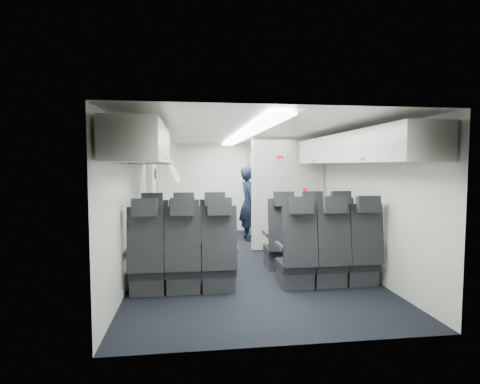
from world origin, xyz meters
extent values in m
cube|color=black|center=(0.00, 0.00, -0.01)|extent=(3.40, 6.00, 0.01)
cube|color=silver|center=(0.00, 0.00, 2.15)|extent=(3.40, 6.00, 0.01)
cube|color=silver|center=(0.00, 3.00, 1.07)|extent=(3.40, 0.01, 2.15)
cube|color=silver|center=(0.00, -3.00, 1.07)|extent=(3.40, 0.01, 2.15)
cube|color=silver|center=(-1.70, 0.00, 1.07)|extent=(0.01, 6.00, 2.15)
cube|color=silver|center=(1.70, 0.00, 1.07)|extent=(0.01, 6.00, 2.15)
cube|color=white|center=(0.00, 0.00, 2.11)|extent=(0.25, 5.52, 0.03)
cube|color=black|center=(-1.42, -0.45, 0.27)|extent=(0.44, 0.46, 0.12)
cube|color=#2D2D33|center=(-1.42, -0.45, 0.11)|extent=(0.42, 0.42, 0.22)
cube|color=black|center=(-1.42, -0.67, 0.72)|extent=(0.44, 0.20, 0.80)
cube|color=black|center=(-1.42, -0.72, 1.12)|extent=(0.30, 0.12, 0.23)
cube|color=#2D2D33|center=(-1.64, -0.48, 0.55)|extent=(0.05, 0.40, 0.06)
cube|color=#2D2D33|center=(-1.20, -0.48, 0.55)|extent=(0.05, 0.40, 0.06)
cube|color=black|center=(-0.97, -0.45, 0.27)|extent=(0.44, 0.46, 0.12)
cube|color=#2D2D33|center=(-0.97, -0.45, 0.11)|extent=(0.42, 0.42, 0.22)
cube|color=black|center=(-0.97, -0.67, 0.72)|extent=(0.44, 0.20, 0.80)
cube|color=black|center=(-0.97, -0.72, 1.12)|extent=(0.30, 0.12, 0.23)
cube|color=#2D2D33|center=(-1.19, -0.48, 0.55)|extent=(0.05, 0.40, 0.06)
cube|color=#2D2D33|center=(-0.75, -0.48, 0.55)|extent=(0.05, 0.40, 0.06)
cube|color=black|center=(-0.52, -0.45, 0.27)|extent=(0.44, 0.46, 0.12)
cube|color=#2D2D33|center=(-0.52, -0.45, 0.11)|extent=(0.42, 0.42, 0.22)
cube|color=black|center=(-0.52, -0.67, 0.72)|extent=(0.44, 0.20, 0.80)
cube|color=black|center=(-0.52, -0.72, 1.12)|extent=(0.30, 0.12, 0.23)
cube|color=#2D2D33|center=(-0.74, -0.48, 0.55)|extent=(0.05, 0.40, 0.06)
cube|color=#2D2D33|center=(-0.30, -0.48, 0.55)|extent=(0.05, 0.40, 0.06)
cube|color=black|center=(0.52, -0.45, 0.27)|extent=(0.44, 0.46, 0.12)
cube|color=#2D2D33|center=(0.52, -0.45, 0.11)|extent=(0.42, 0.42, 0.22)
cube|color=black|center=(0.52, -0.67, 0.72)|extent=(0.44, 0.20, 0.80)
cube|color=black|center=(0.52, -0.72, 1.12)|extent=(0.30, 0.12, 0.23)
cube|color=#2D2D33|center=(0.30, -0.48, 0.55)|extent=(0.05, 0.40, 0.06)
cube|color=#2D2D33|center=(0.74, -0.48, 0.55)|extent=(0.05, 0.40, 0.06)
cube|color=black|center=(0.97, -0.45, 0.27)|extent=(0.44, 0.46, 0.12)
cube|color=#2D2D33|center=(0.97, -0.45, 0.11)|extent=(0.42, 0.42, 0.22)
cube|color=black|center=(0.97, -0.67, 0.72)|extent=(0.44, 0.20, 0.80)
cube|color=black|center=(0.97, -0.72, 1.12)|extent=(0.30, 0.12, 0.23)
cube|color=#2D2D33|center=(0.75, -0.48, 0.55)|extent=(0.05, 0.40, 0.06)
cube|color=#2D2D33|center=(1.19, -0.48, 0.55)|extent=(0.05, 0.40, 0.06)
cube|color=black|center=(1.42, -0.45, 0.27)|extent=(0.44, 0.46, 0.12)
cube|color=#2D2D33|center=(1.42, -0.45, 0.11)|extent=(0.42, 0.42, 0.22)
cube|color=black|center=(1.42, -0.67, 0.72)|extent=(0.44, 0.20, 0.80)
cube|color=black|center=(1.42, -0.72, 1.12)|extent=(0.30, 0.12, 0.23)
cube|color=#2D2D33|center=(1.20, -0.48, 0.55)|extent=(0.05, 0.40, 0.06)
cube|color=#2D2D33|center=(1.64, -0.48, 0.55)|extent=(0.05, 0.40, 0.06)
cube|color=black|center=(-1.42, -1.35, 0.27)|extent=(0.44, 0.46, 0.12)
cube|color=#2D2D33|center=(-1.42, -1.35, 0.11)|extent=(0.42, 0.42, 0.22)
cube|color=black|center=(-1.42, -1.57, 0.72)|extent=(0.44, 0.20, 0.80)
cube|color=black|center=(-1.42, -1.62, 1.12)|extent=(0.30, 0.12, 0.23)
cube|color=#2D2D33|center=(-1.64, -1.38, 0.55)|extent=(0.05, 0.40, 0.06)
cube|color=#2D2D33|center=(-1.20, -1.38, 0.55)|extent=(0.05, 0.40, 0.06)
cube|color=black|center=(-0.97, -1.35, 0.27)|extent=(0.44, 0.46, 0.12)
cube|color=#2D2D33|center=(-0.97, -1.35, 0.11)|extent=(0.42, 0.42, 0.22)
cube|color=black|center=(-0.97, -1.57, 0.72)|extent=(0.44, 0.20, 0.80)
cube|color=black|center=(-0.97, -1.62, 1.12)|extent=(0.30, 0.12, 0.23)
cube|color=#2D2D33|center=(-1.19, -1.38, 0.55)|extent=(0.05, 0.40, 0.06)
cube|color=#2D2D33|center=(-0.75, -1.38, 0.55)|extent=(0.05, 0.40, 0.06)
cube|color=black|center=(-0.52, -1.35, 0.27)|extent=(0.44, 0.46, 0.12)
cube|color=#2D2D33|center=(-0.52, -1.35, 0.11)|extent=(0.42, 0.42, 0.22)
cube|color=black|center=(-0.52, -1.57, 0.72)|extent=(0.44, 0.20, 0.80)
cube|color=black|center=(-0.52, -1.62, 1.12)|extent=(0.30, 0.12, 0.23)
cube|color=#2D2D33|center=(-0.74, -1.38, 0.55)|extent=(0.05, 0.40, 0.06)
cube|color=#2D2D33|center=(-0.30, -1.38, 0.55)|extent=(0.05, 0.40, 0.06)
cube|color=black|center=(0.52, -1.35, 0.27)|extent=(0.44, 0.46, 0.12)
cube|color=#2D2D33|center=(0.52, -1.35, 0.11)|extent=(0.42, 0.42, 0.22)
cube|color=black|center=(0.52, -1.57, 0.72)|extent=(0.44, 0.20, 0.80)
cube|color=black|center=(0.52, -1.62, 1.12)|extent=(0.30, 0.12, 0.23)
cube|color=#2D2D33|center=(0.30, -1.38, 0.55)|extent=(0.05, 0.40, 0.06)
cube|color=#2D2D33|center=(0.74, -1.38, 0.55)|extent=(0.05, 0.40, 0.06)
cube|color=black|center=(0.97, -1.35, 0.27)|extent=(0.44, 0.46, 0.12)
cube|color=#2D2D33|center=(0.97, -1.35, 0.11)|extent=(0.42, 0.42, 0.22)
cube|color=black|center=(0.97, -1.57, 0.72)|extent=(0.44, 0.20, 0.80)
cube|color=black|center=(0.97, -1.62, 1.12)|extent=(0.30, 0.12, 0.23)
cube|color=#2D2D33|center=(0.75, -1.38, 0.55)|extent=(0.05, 0.40, 0.06)
cube|color=#2D2D33|center=(1.19, -1.38, 0.55)|extent=(0.05, 0.40, 0.06)
cube|color=black|center=(1.42, -1.35, 0.27)|extent=(0.44, 0.46, 0.12)
cube|color=#2D2D33|center=(1.42, -1.35, 0.11)|extent=(0.42, 0.42, 0.22)
cube|color=black|center=(1.42, -1.57, 0.72)|extent=(0.44, 0.20, 0.80)
cube|color=black|center=(1.42, -1.62, 1.12)|extent=(0.30, 0.12, 0.23)
cube|color=#2D2D33|center=(1.20, -1.38, 0.55)|extent=(0.05, 0.40, 0.06)
cube|color=#2D2D33|center=(1.64, -1.38, 0.55)|extent=(0.05, 0.40, 0.06)
cube|color=silver|center=(-1.40, -2.00, 1.86)|extent=(0.52, 1.80, 0.40)
cylinder|color=slate|center=(-1.15, -2.00, 1.70)|extent=(0.04, 0.10, 0.04)
cube|color=#9E9E93|center=(-1.40, -0.25, 1.66)|extent=(0.52, 1.70, 0.04)
cube|color=silver|center=(-1.66, -0.25, 1.86)|extent=(0.06, 1.70, 0.44)
cube|color=silver|center=(-1.40, -1.08, 1.86)|extent=(0.52, 0.04, 0.40)
cube|color=silver|center=(-1.40, 0.58, 1.86)|extent=(0.52, 0.04, 0.40)
cube|color=silver|center=(-1.15, -0.25, 1.55)|extent=(0.21, 1.61, 0.38)
cube|color=silver|center=(1.40, -2.00, 1.86)|extent=(0.52, 1.80, 0.40)
cylinder|color=slate|center=(1.15, -2.00, 1.70)|extent=(0.04, 0.10, 0.04)
cube|color=silver|center=(1.40, -0.25, 1.86)|extent=(0.52, 1.70, 0.40)
cylinder|color=slate|center=(1.15, -0.25, 1.70)|extent=(0.04, 0.10, 0.04)
cube|color=silver|center=(0.98, 0.80, 1.07)|extent=(1.40, 0.12, 2.13)
cube|color=white|center=(0.85, 0.73, 1.78)|extent=(0.24, 0.01, 0.10)
cube|color=red|center=(0.80, 0.72, 1.78)|extent=(0.13, 0.01, 0.04)
cube|color=red|center=(0.95, 0.72, 1.78)|extent=(0.05, 0.01, 0.03)
cylinder|color=white|center=(1.30, 0.73, 1.15)|extent=(0.11, 0.01, 0.11)
cylinder|color=red|center=(1.30, 0.72, 1.15)|extent=(0.09, 0.01, 0.09)
cube|color=#939399|center=(0.95, 2.72, 0.95)|extent=(0.85, 0.50, 1.90)
cube|color=#3F3F42|center=(0.95, 2.46, 0.50)|extent=(0.80, 0.01, 0.02)
cube|color=#3F3F42|center=(0.95, 2.46, 1.00)|extent=(0.80, 0.01, 0.02)
cube|color=#3F3F42|center=(0.95, 2.46, 1.50)|extent=(0.80, 0.01, 0.02)
cube|color=silver|center=(-1.64, 1.55, 0.95)|extent=(0.10, 0.92, 1.86)
cylinder|color=black|center=(-1.58, 1.55, 1.45)|extent=(0.03, 0.22, 0.22)
cube|color=gold|center=(-1.58, 1.85, 1.00)|extent=(0.02, 0.10, 0.75)
cylinder|color=white|center=(-1.67, 0.80, 1.30)|extent=(0.01, 0.11, 0.11)
cylinder|color=red|center=(-1.66, 0.80, 1.30)|extent=(0.01, 0.09, 0.09)
imported|color=black|center=(0.37, 1.83, 0.80)|extent=(0.44, 0.62, 1.59)
cube|color=black|center=(-1.44, -0.04, 1.80)|extent=(0.42, 0.34, 0.22)
cube|color=white|center=(0.56, 1.78, 1.10)|extent=(0.21, 0.03, 0.15)
camera|label=1|loc=(-0.86, -6.18, 1.63)|focal=28.00mm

